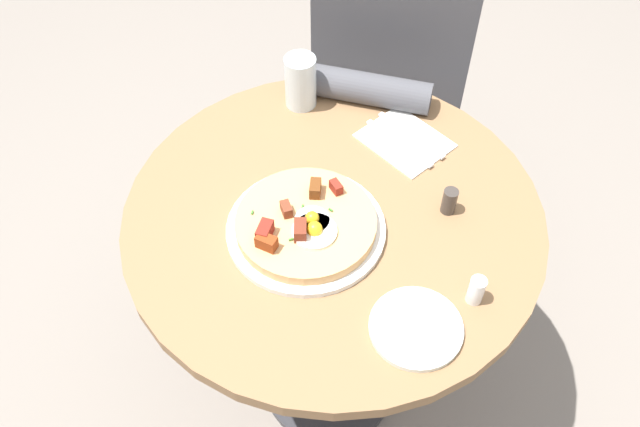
# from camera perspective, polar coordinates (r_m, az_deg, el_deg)

# --- Properties ---
(ground_plane) EXTENTS (6.00, 6.00, 0.00)m
(ground_plane) POSITION_cam_1_polar(r_m,az_deg,el_deg) (1.88, 0.82, -14.43)
(ground_plane) COLOR gray
(dining_table) EXTENTS (0.80, 0.80, 0.75)m
(dining_table) POSITION_cam_1_polar(r_m,az_deg,el_deg) (1.38, 1.07, -4.40)
(dining_table) COLOR olive
(dining_table) RESTS_ON ground_plane
(person_seated) EXTENTS (0.38, 0.46, 1.14)m
(person_seated) POSITION_cam_1_polar(r_m,az_deg,el_deg) (1.83, 5.89, 9.53)
(person_seated) COLOR #2D2D33
(person_seated) RESTS_ON ground_plane
(pizza_plate) EXTENTS (0.30, 0.30, 0.01)m
(pizza_plate) POSITION_cam_1_polar(r_m,az_deg,el_deg) (1.21, -1.23, -1.35)
(pizza_plate) COLOR white
(pizza_plate) RESTS_ON dining_table
(breakfast_pizza) EXTENTS (0.26, 0.26, 0.05)m
(breakfast_pizza) POSITION_cam_1_polar(r_m,az_deg,el_deg) (1.19, -1.28, -0.84)
(breakfast_pizza) COLOR tan
(breakfast_pizza) RESTS_ON pizza_plate
(bread_plate) EXTENTS (0.16, 0.16, 0.01)m
(bread_plate) POSITION_cam_1_polar(r_m,az_deg,el_deg) (1.10, 8.37, -9.85)
(bread_plate) COLOR silver
(bread_plate) RESTS_ON dining_table
(napkin) EXTENTS (0.22, 0.21, 0.00)m
(napkin) POSITION_cam_1_polar(r_m,az_deg,el_deg) (1.38, 7.41, 6.33)
(napkin) COLOR white
(napkin) RESTS_ON dining_table
(fork) EXTENTS (0.15, 0.12, 0.00)m
(fork) POSITION_cam_1_polar(r_m,az_deg,el_deg) (1.39, 7.94, 6.81)
(fork) COLOR silver
(fork) RESTS_ON napkin
(knife) EXTENTS (0.15, 0.12, 0.00)m
(knife) POSITION_cam_1_polar(r_m,az_deg,el_deg) (1.37, 6.92, 6.12)
(knife) COLOR silver
(knife) RESTS_ON napkin
(water_glass) EXTENTS (0.07, 0.07, 0.12)m
(water_glass) POSITION_cam_1_polar(r_m,az_deg,el_deg) (1.42, -1.71, 11.43)
(water_glass) COLOR silver
(water_glass) RESTS_ON dining_table
(salt_shaker) EXTENTS (0.03, 0.03, 0.06)m
(salt_shaker) POSITION_cam_1_polar(r_m,az_deg,el_deg) (1.13, 13.49, -6.54)
(salt_shaker) COLOR white
(salt_shaker) RESTS_ON dining_table
(pepper_shaker) EXTENTS (0.03, 0.03, 0.05)m
(pepper_shaker) POSITION_cam_1_polar(r_m,az_deg,el_deg) (1.25, 11.24, 1.08)
(pepper_shaker) COLOR #3F3833
(pepper_shaker) RESTS_ON dining_table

